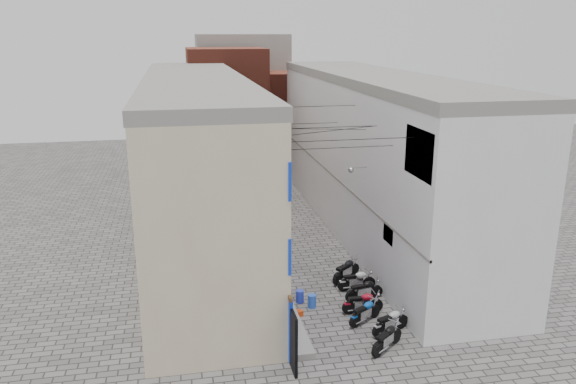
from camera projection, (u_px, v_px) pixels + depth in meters
ground at (359, 355)px, 20.25m from camera, size 90.00×90.00×0.00m
plinth at (253, 233)px, 32.09m from camera, size 0.90×26.00×0.25m
building_left at (198, 161)px, 30.29m from camera, size 5.10×27.00×9.00m
building_right at (374, 153)px, 32.20m from camera, size 5.94×26.00×9.00m
building_far_brick_left at (227, 112)px, 44.89m from camera, size 6.00×6.00×10.00m
building_far_brick_right at (284, 119)px, 47.99m from camera, size 5.00×6.00×8.00m
building_far_concrete at (243, 97)px, 50.79m from camera, size 8.00×5.00×11.00m
far_shopfront at (258, 165)px, 43.68m from camera, size 2.00×0.30×2.40m
overhead_wires at (311, 125)px, 25.49m from camera, size 5.80×13.02×1.32m
motorcycle_a at (387, 337)px, 20.43m from camera, size 1.81×1.56×1.06m
motorcycle_b at (391, 320)px, 21.60m from camera, size 1.87×1.21×1.04m
motorcycle_c at (365, 311)px, 22.38m from camera, size 1.79×1.37×1.01m
motorcycle_d at (363, 301)px, 23.14m from camera, size 1.76×0.56×1.02m
motorcycle_e at (364, 289)px, 24.23m from camera, size 1.88×0.91×1.04m
motorcycle_f at (357, 279)px, 25.20m from camera, size 1.80×0.63×1.03m
motorcycle_g at (346, 269)px, 26.15m from camera, size 1.93×1.70×1.14m
person_a at (281, 278)px, 24.20m from camera, size 0.46×0.61×1.50m
person_b at (275, 280)px, 23.81m from camera, size 0.77×0.90×1.62m
water_jug_near at (312, 301)px, 23.66m from camera, size 0.47×0.47×0.57m
water_jug_far at (300, 296)px, 24.11m from camera, size 0.43×0.43×0.54m
red_crate at (298, 313)px, 22.97m from camera, size 0.43×0.38×0.23m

